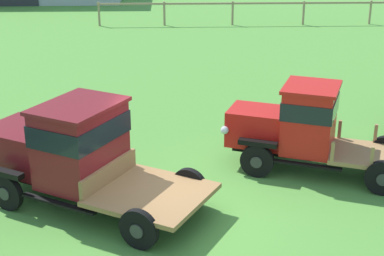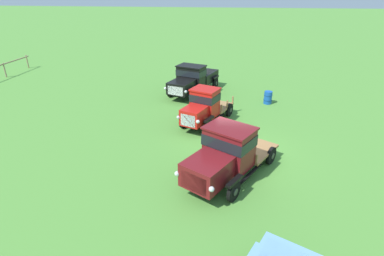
{
  "view_description": "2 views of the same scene",
  "coord_description": "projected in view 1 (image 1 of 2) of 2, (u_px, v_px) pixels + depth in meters",
  "views": [
    {
      "loc": [
        -0.07,
        -10.94,
        6.12
      ],
      "look_at": [
        0.42,
        2.5,
        1.0
      ],
      "focal_mm": 55.0,
      "sensor_mm": 36.0,
      "label": 1
    },
    {
      "loc": [
        -12.77,
        0.62,
        7.25
      ],
      "look_at": [
        0.42,
        2.5,
        1.0
      ],
      "focal_mm": 28.0,
      "sensor_mm": 36.0,
      "label": 2
    }
  ],
  "objects": [
    {
      "name": "paddock_fence",
      "position": [
        268.0,
        7.0,
        31.67
      ],
      "size": [
        18.33,
        0.4,
        1.27
      ],
      "color": "#997F60",
      "rests_on": "ground"
    },
    {
      "name": "ground_plane",
      "position": [
        176.0,
        215.0,
        12.4
      ],
      "size": [
        240.0,
        240.0,
        0.0
      ],
      "primitive_type": "plane",
      "color": "#518E38"
    },
    {
      "name": "vintage_truck_midrow_center",
      "position": [
        301.0,
        126.0,
        14.17
      ],
      "size": [
        4.72,
        3.02,
        2.16
      ],
      "color": "black",
      "rests_on": "ground"
    },
    {
      "name": "vintage_truck_second_in_line",
      "position": [
        71.0,
        150.0,
        12.62
      ],
      "size": [
        5.5,
        4.23,
        2.27
      ],
      "color": "black",
      "rests_on": "ground"
    }
  ]
}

